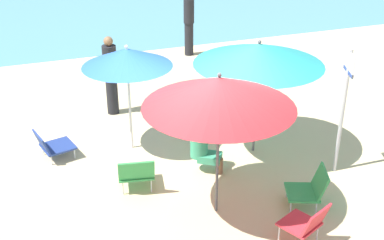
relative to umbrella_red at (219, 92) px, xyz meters
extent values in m
plane|color=#D3BC8C|center=(0.01, 0.72, -1.86)|extent=(40.00, 40.00, 0.00)
cylinder|color=#4C4C51|center=(0.00, 0.00, -0.83)|extent=(0.04, 0.04, 2.07)
cone|color=red|center=(0.00, 0.00, 0.00)|extent=(2.04, 2.04, 0.41)
sphere|color=#4C4C51|center=(0.00, 0.00, 0.24)|extent=(0.06, 0.06, 0.06)
cylinder|color=silver|center=(-0.70, 2.23, -0.94)|extent=(0.04, 0.04, 1.84)
cone|color=blue|center=(-0.70, 2.23, -0.17)|extent=(1.51, 1.51, 0.31)
sphere|color=silver|center=(-0.70, 2.23, 0.01)|extent=(0.06, 0.06, 0.06)
cylinder|color=#4C4C51|center=(1.28, 1.41, -0.88)|extent=(0.04, 0.04, 1.95)
cone|color=teal|center=(1.28, 1.41, -0.08)|extent=(2.13, 2.13, 0.34)
sphere|color=#4C4C51|center=(1.28, 1.41, 0.12)|extent=(0.06, 0.06, 0.06)
cube|color=white|center=(0.71, 2.51, -1.66)|extent=(0.67, 0.68, 0.03)
cube|color=white|center=(0.54, 2.66, -1.48)|extent=(0.46, 0.50, 0.35)
cylinder|color=silver|center=(0.97, 2.57, -1.76)|extent=(0.02, 0.02, 0.19)
cylinder|color=silver|center=(0.69, 2.24, -1.76)|extent=(0.02, 0.02, 0.19)
cylinder|color=silver|center=(0.72, 2.79, -1.76)|extent=(0.02, 0.02, 0.19)
cylinder|color=silver|center=(0.44, 2.46, -1.76)|extent=(0.02, 0.02, 0.19)
cube|color=#33934C|center=(-0.93, 1.01, -1.61)|extent=(0.62, 0.60, 0.03)
cube|color=#33934C|center=(-0.98, 0.74, -1.42)|extent=(0.56, 0.24, 0.36)
cylinder|color=silver|center=(-1.10, 1.24, -1.74)|extent=(0.02, 0.02, 0.24)
cylinder|color=silver|center=(-0.68, 1.16, -1.74)|extent=(0.02, 0.02, 0.24)
cylinder|color=silver|center=(-1.18, 0.85, -1.74)|extent=(0.02, 0.02, 0.24)
cylinder|color=silver|center=(-0.75, 0.77, -1.74)|extent=(0.02, 0.02, 0.24)
cube|color=red|center=(0.76, -0.99, -1.58)|extent=(0.60, 0.59, 0.03)
cube|color=red|center=(0.86, -1.21, -1.40)|extent=(0.48, 0.32, 0.36)
cylinder|color=silver|center=(0.52, -0.91, -1.73)|extent=(0.02, 0.02, 0.26)
cylinder|color=silver|center=(0.86, -0.75, -1.73)|extent=(0.02, 0.02, 0.26)
cylinder|color=silver|center=(1.00, -1.07, -1.73)|extent=(0.02, 0.02, 0.26)
cube|color=navy|center=(-1.96, 2.34, -1.66)|extent=(0.62, 0.62, 0.03)
cube|color=navy|center=(-2.22, 2.28, -1.50)|extent=(0.25, 0.52, 0.32)
cylinder|color=silver|center=(-1.81, 2.59, -1.77)|extent=(0.02, 0.02, 0.19)
cylinder|color=silver|center=(-1.71, 2.20, -1.77)|extent=(0.02, 0.02, 0.19)
cylinder|color=silver|center=(-2.20, 2.49, -1.77)|extent=(0.02, 0.02, 0.19)
cylinder|color=silver|center=(-2.10, 2.10, -1.77)|extent=(0.02, 0.02, 0.19)
cube|color=#33934C|center=(1.22, -0.31, -1.64)|extent=(0.61, 0.63, 0.03)
cube|color=#33934C|center=(1.45, -0.39, -1.45)|extent=(0.32, 0.52, 0.38)
cylinder|color=silver|center=(0.98, -0.42, -1.76)|extent=(0.02, 0.02, 0.20)
cylinder|color=silver|center=(1.12, -0.05, -1.76)|extent=(0.02, 0.02, 0.20)
cylinder|color=silver|center=(1.32, -0.56, -1.76)|extent=(0.02, 0.02, 0.20)
cylinder|color=silver|center=(1.46, -0.19, -1.76)|extent=(0.02, 0.02, 0.20)
cylinder|color=black|center=(-0.71, 3.77, -1.43)|extent=(0.23, 0.23, 0.86)
cylinder|color=black|center=(-0.71, 3.77, -0.72)|extent=(0.27, 0.27, 0.55)
sphere|color=#896042|center=(-0.71, 3.77, -0.35)|extent=(0.18, 0.18, 0.18)
cube|color=#389970|center=(0.30, 1.02, -1.59)|extent=(0.46, 0.44, 0.12)
cylinder|color=#896042|center=(0.43, 0.93, -1.73)|extent=(0.12, 0.12, 0.26)
cylinder|color=#389970|center=(0.15, 1.12, -1.35)|extent=(0.29, 0.29, 0.49)
sphere|color=#896042|center=(0.15, 1.12, -1.00)|extent=(0.21, 0.21, 0.21)
cylinder|color=black|center=(1.95, 6.67, -1.43)|extent=(0.23, 0.23, 0.86)
cylinder|color=black|center=(1.95, 6.67, -0.69)|extent=(0.27, 0.27, 0.62)
cylinder|color=#ADADB2|center=(2.24, 0.36, -0.82)|extent=(0.06, 0.06, 2.07)
cube|color=white|center=(2.24, 0.36, 0.00)|extent=(0.19, 0.45, 0.32)
cube|color=navy|center=(2.24, 0.36, -0.13)|extent=(0.19, 0.45, 0.06)
camera|label=1|loc=(-2.38, -5.56, 2.57)|focal=47.58mm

